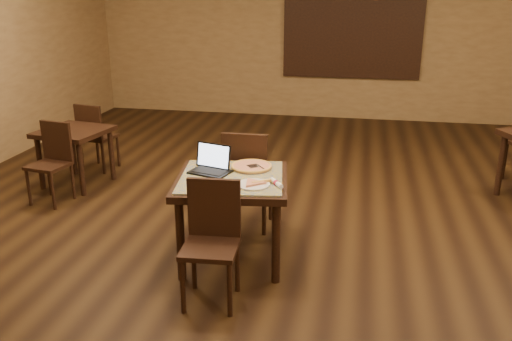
% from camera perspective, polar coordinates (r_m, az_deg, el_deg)
% --- Properties ---
extents(ground, '(10.00, 10.00, 0.00)m').
position_cam_1_polar(ground, '(5.22, 2.18, -6.87)').
color(ground, black).
rests_on(ground, ground).
extents(wall_back, '(8.00, 0.02, 3.00)m').
position_cam_1_polar(wall_back, '(9.70, 7.06, 14.30)').
color(wall_back, '#977A4C').
rests_on(wall_back, ground).
extents(mural, '(2.34, 0.05, 1.64)m').
position_cam_1_polar(mural, '(9.64, 10.11, 14.42)').
color(mural, '#22577E').
rests_on(mural, wall_back).
extents(tiled_table, '(1.04, 1.04, 0.76)m').
position_cam_1_polar(tiled_table, '(4.55, -2.55, -1.84)').
color(tiled_table, black).
rests_on(tiled_table, ground).
extents(chair_main_near, '(0.43, 0.43, 0.93)m').
position_cam_1_polar(chair_main_near, '(4.06, -4.65, -6.72)').
color(chair_main_near, black).
rests_on(chair_main_near, ground).
extents(chair_main_far, '(0.43, 0.43, 1.00)m').
position_cam_1_polar(chair_main_far, '(5.15, -0.95, -0.48)').
color(chair_main_far, black).
rests_on(chair_main_far, ground).
extents(laptop, '(0.38, 0.34, 0.22)m').
position_cam_1_polar(laptop, '(4.64, -4.69, 0.64)').
color(laptop, black).
rests_on(laptop, tiled_table).
extents(plate, '(0.26, 0.26, 0.01)m').
position_cam_1_polar(plate, '(4.30, -0.28, -1.50)').
color(plate, white).
rests_on(plate, tiled_table).
extents(pizza_slice, '(0.30, 0.30, 0.02)m').
position_cam_1_polar(pizza_slice, '(4.30, -0.28, -1.30)').
color(pizza_slice, beige).
rests_on(pizza_slice, plate).
extents(pizza_pan, '(0.34, 0.34, 0.01)m').
position_cam_1_polar(pizza_pan, '(4.71, -0.47, 0.29)').
color(pizza_pan, silver).
rests_on(pizza_pan, tiled_table).
extents(pizza_whole, '(0.36, 0.36, 0.03)m').
position_cam_1_polar(pizza_whole, '(4.71, -0.47, 0.47)').
color(pizza_whole, beige).
rests_on(pizza_whole, pizza_pan).
extents(spatula, '(0.21, 0.24, 0.01)m').
position_cam_1_polar(spatula, '(4.68, -0.28, 0.47)').
color(spatula, silver).
rests_on(spatula, pizza_whole).
extents(napkin_roll, '(0.13, 0.17, 0.04)m').
position_cam_1_polar(napkin_roll, '(4.31, 2.17, -1.33)').
color(napkin_roll, white).
rests_on(napkin_roll, tiled_table).
extents(other_table_b, '(0.83, 0.83, 0.68)m').
position_cam_1_polar(other_table_b, '(6.70, -18.57, 3.17)').
color(other_table_b, black).
rests_on(other_table_b, ground).
extents(other_table_b_chair_near, '(0.44, 0.44, 0.87)m').
position_cam_1_polar(other_table_b_chair_near, '(6.30, -20.62, 1.30)').
color(other_table_b_chair_near, black).
rests_on(other_table_b_chair_near, ground).
extents(other_table_b_chair_far, '(0.44, 0.44, 0.87)m').
position_cam_1_polar(other_table_b_chair_far, '(7.16, -16.65, 3.77)').
color(other_table_b_chair_far, black).
rests_on(other_table_b_chair_far, ground).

